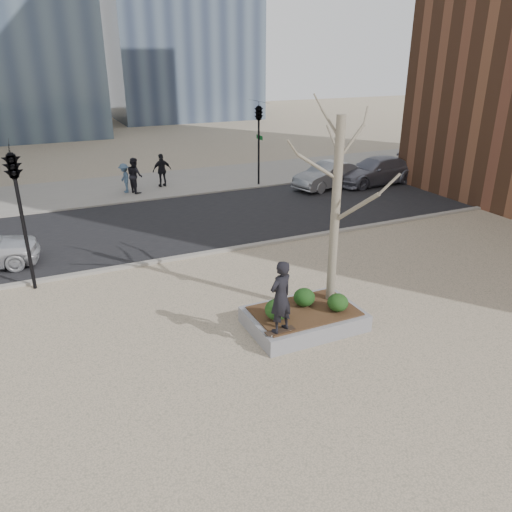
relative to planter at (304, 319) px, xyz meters
name	(u,v)px	position (x,y,z in m)	size (l,w,h in m)	color
ground	(271,334)	(-1.00, 0.00, -0.23)	(120.00, 120.00, 0.00)	tan
street	(168,224)	(-1.00, 10.00, -0.21)	(60.00, 8.00, 0.02)	black
far_sidewalk	(133,187)	(-1.00, 17.00, -0.21)	(60.00, 6.00, 0.02)	gray
planter	(304,319)	(0.00, 0.00, 0.00)	(3.00, 2.00, 0.45)	gray
planter_mulch	(304,311)	(0.00, 0.00, 0.25)	(2.70, 1.70, 0.04)	#382314
sycamore_tree	(337,183)	(1.00, 0.30, 3.56)	(2.80, 2.80, 6.60)	gray
shrub_left	(277,310)	(-0.88, -0.11, 0.54)	(0.64, 0.64, 0.54)	#1A3A12
shrub_middle	(304,297)	(0.13, 0.24, 0.51)	(0.58, 0.58, 0.50)	#183511
shrub_right	(338,303)	(0.79, -0.38, 0.50)	(0.56, 0.56, 0.48)	#143410
skateboard	(280,332)	(-1.10, -0.70, 0.26)	(0.78, 0.20, 0.07)	black
skateboarder	(281,297)	(-1.10, -0.70, 1.22)	(0.67, 0.44, 1.85)	black
car_silver	(328,175)	(8.57, 12.36, 0.48)	(1.44, 4.14, 1.36)	gray
car_third	(376,171)	(11.49, 11.97, 0.52)	(2.04, 5.03, 1.46)	slate
pedestrian_a	(135,175)	(-1.11, 15.70, 0.72)	(0.89, 0.69, 1.83)	black
pedestrian_b	(125,178)	(-1.60, 15.95, 0.56)	(0.99, 0.57, 1.53)	#425C77
pedestrian_c	(162,170)	(0.52, 16.36, 0.70)	(1.05, 0.44, 1.79)	black
traffic_light_near	(23,220)	(-6.50, 5.60, 2.02)	(0.60, 2.48, 4.50)	black
traffic_light_far	(259,144)	(5.50, 14.60, 2.02)	(0.60, 2.48, 4.50)	black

